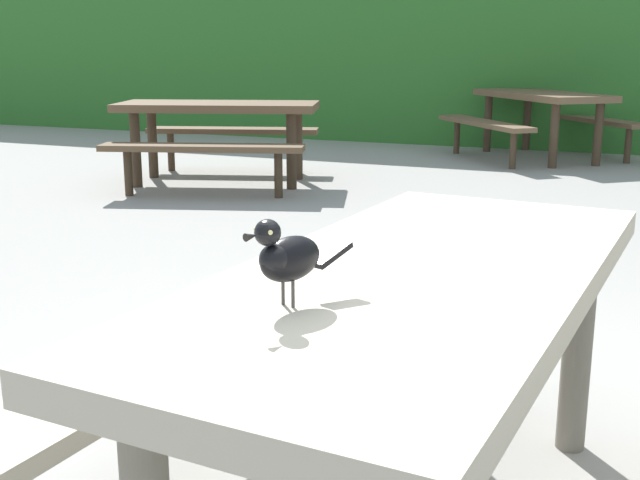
{
  "coord_description": "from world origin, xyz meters",
  "views": [
    {
      "loc": [
        0.48,
        -1.95,
        1.24
      ],
      "look_at": [
        -0.16,
        -0.42,
        0.84
      ],
      "focal_mm": 44.99,
      "sensor_mm": 36.0,
      "label": 1
    }
  ],
  "objects_px": {
    "picnic_table_mid_left": "(541,109)",
    "picnic_table_mid_right": "(218,123)",
    "picnic_table_foreground": "(418,338)",
    "bird_grackle": "(287,256)"
  },
  "relations": [
    {
      "from": "picnic_table_mid_left",
      "to": "picnic_table_mid_right",
      "type": "distance_m",
      "value": 3.8
    },
    {
      "from": "picnic_table_foreground",
      "to": "bird_grackle",
      "type": "xyz_separation_m",
      "value": [
        -0.16,
        -0.4,
        0.29
      ]
    },
    {
      "from": "picnic_table_foreground",
      "to": "picnic_table_mid_right",
      "type": "height_order",
      "value": "same"
    },
    {
      "from": "picnic_table_foreground",
      "to": "picnic_table_mid_left",
      "type": "distance_m",
      "value": 7.57
    },
    {
      "from": "bird_grackle",
      "to": "picnic_table_mid_right",
      "type": "distance_m",
      "value": 5.93
    },
    {
      "from": "picnic_table_foreground",
      "to": "picnic_table_mid_left",
      "type": "bearing_deg",
      "value": 95.7
    },
    {
      "from": "picnic_table_foreground",
      "to": "picnic_table_mid_left",
      "type": "relative_size",
      "value": 0.78
    },
    {
      "from": "picnic_table_mid_right",
      "to": "picnic_table_mid_left",
      "type": "bearing_deg",
      "value": 49.18
    },
    {
      "from": "bird_grackle",
      "to": "picnic_table_mid_right",
      "type": "bearing_deg",
      "value": 121.28
    },
    {
      "from": "picnic_table_foreground",
      "to": "picnic_table_mid_right",
      "type": "distance_m",
      "value": 5.67
    }
  ]
}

